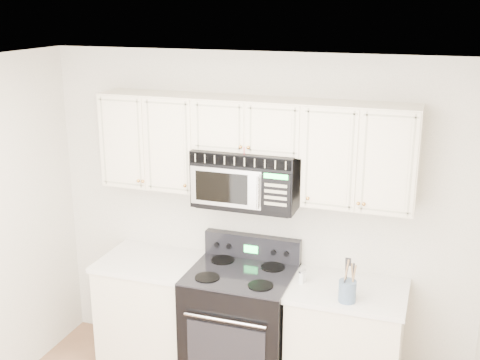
% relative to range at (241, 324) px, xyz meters
% --- Properties ---
extents(room, '(3.51, 3.51, 2.61)m').
position_rel_range_xyz_m(room, '(0.03, -1.41, 0.82)').
color(room, '#97674A').
rests_on(room, ground).
extents(base_cabinet_left, '(0.86, 0.65, 0.92)m').
position_rel_range_xyz_m(base_cabinet_left, '(-0.77, 0.03, -0.06)').
color(base_cabinet_left, beige).
rests_on(base_cabinet_left, ground).
extents(base_cabinet_right, '(0.86, 0.65, 0.92)m').
position_rel_range_xyz_m(base_cabinet_right, '(0.83, 0.03, -0.06)').
color(base_cabinet_right, beige).
rests_on(base_cabinet_right, ground).
extents(range, '(0.81, 0.73, 1.13)m').
position_rel_range_xyz_m(range, '(0.00, 0.00, 0.00)').
color(range, black).
rests_on(range, ground).
extents(upper_cabinets, '(2.44, 0.37, 0.75)m').
position_rel_range_xyz_m(upper_cabinets, '(0.03, 0.17, 1.45)').
color(upper_cabinets, beige).
rests_on(upper_cabinets, ground).
extents(microwave, '(0.79, 0.45, 0.44)m').
position_rel_range_xyz_m(microwave, '(0.01, 0.14, 1.19)').
color(microwave, black).
rests_on(microwave, ground).
extents(utensil_crock, '(0.13, 0.13, 0.33)m').
position_rel_range_xyz_m(utensil_crock, '(0.85, -0.18, 0.52)').
color(utensil_crock, '#495E80').
rests_on(utensil_crock, base_cabinet_right).
extents(shaker_salt, '(0.04, 0.04, 0.10)m').
position_rel_range_xyz_m(shaker_salt, '(0.48, -0.00, 0.49)').
color(shaker_salt, silver).
rests_on(shaker_salt, base_cabinet_right).
extents(shaker_pepper, '(0.04, 0.04, 0.10)m').
position_rel_range_xyz_m(shaker_pepper, '(0.49, 0.03, 0.49)').
color(shaker_pepper, silver).
rests_on(shaker_pepper, base_cabinet_right).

